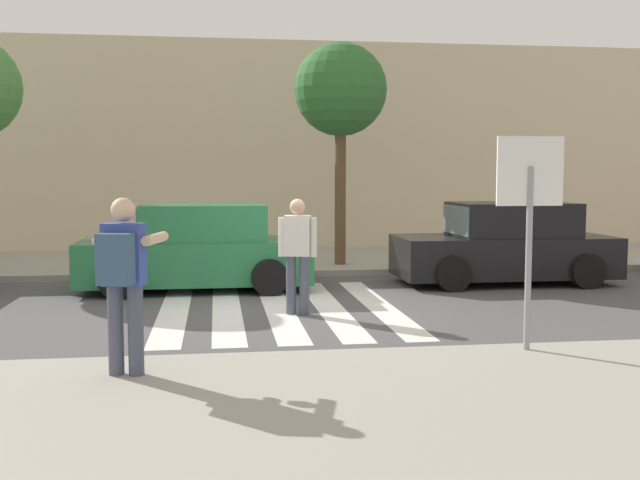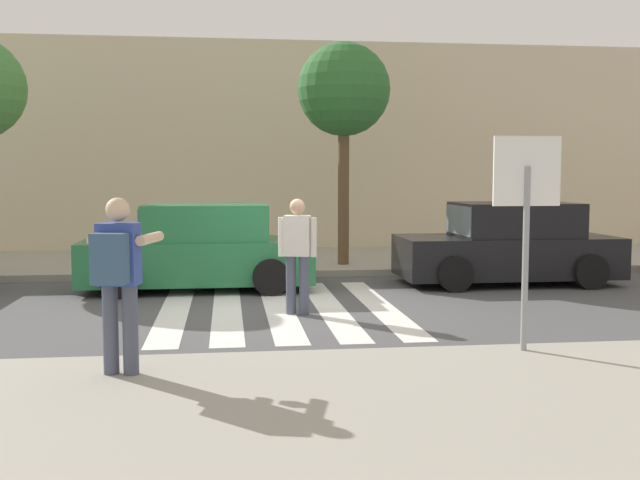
% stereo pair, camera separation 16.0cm
% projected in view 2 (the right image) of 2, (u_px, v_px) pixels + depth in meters
% --- Properties ---
extents(ground_plane, '(120.00, 120.00, 0.00)m').
position_uv_depth(ground_plane, '(280.00, 311.00, 11.47)').
color(ground_plane, '#4C4C4F').
extents(sidewalk_near, '(60.00, 6.00, 0.14)m').
position_uv_depth(sidewalk_near, '(341.00, 458.00, 5.33)').
color(sidewalk_near, '#9E998C').
rests_on(sidewalk_near, ground).
extents(sidewalk_far, '(60.00, 4.80, 0.14)m').
position_uv_depth(sidewalk_far, '(261.00, 261.00, 17.39)').
color(sidewalk_far, '#9E998C').
rests_on(sidewalk_far, ground).
extents(building_facade_far, '(56.00, 4.00, 5.57)m').
position_uv_depth(building_facade_far, '(254.00, 150.00, 21.50)').
color(building_facade_far, beige).
rests_on(building_facade_far, ground).
extents(crosswalk_stripe_0, '(0.44, 5.20, 0.01)m').
position_uv_depth(crosswalk_stripe_0, '(175.00, 310.00, 11.47)').
color(crosswalk_stripe_0, silver).
rests_on(crosswalk_stripe_0, ground).
extents(crosswalk_stripe_1, '(0.44, 5.20, 0.01)m').
position_uv_depth(crosswalk_stripe_1, '(227.00, 309.00, 11.57)').
color(crosswalk_stripe_1, silver).
rests_on(crosswalk_stripe_1, ground).
extents(crosswalk_stripe_2, '(0.44, 5.20, 0.01)m').
position_uv_depth(crosswalk_stripe_2, '(279.00, 308.00, 11.67)').
color(crosswalk_stripe_2, silver).
rests_on(crosswalk_stripe_2, ground).
extents(crosswalk_stripe_3, '(0.44, 5.20, 0.01)m').
position_uv_depth(crosswalk_stripe_3, '(329.00, 307.00, 11.76)').
color(crosswalk_stripe_3, silver).
rests_on(crosswalk_stripe_3, ground).
extents(crosswalk_stripe_4, '(0.44, 5.20, 0.01)m').
position_uv_depth(crosswalk_stripe_4, '(379.00, 306.00, 11.86)').
color(crosswalk_stripe_4, silver).
rests_on(crosswalk_stripe_4, ground).
extents(stop_sign, '(0.76, 0.08, 2.36)m').
position_uv_depth(stop_sign, '(526.00, 196.00, 8.17)').
color(stop_sign, gray).
rests_on(stop_sign, sidewalk_near).
extents(photographer_with_backpack, '(0.70, 0.92, 1.72)m').
position_uv_depth(photographer_with_backpack, '(118.00, 270.00, 7.19)').
color(photographer_with_backpack, '#474C60').
rests_on(photographer_with_backpack, sidewalk_near).
extents(pedestrian_crossing, '(0.56, 0.34, 1.72)m').
position_uv_depth(pedestrian_crossing, '(297.00, 250.00, 11.08)').
color(pedestrian_crossing, '#474C60').
rests_on(pedestrian_crossing, ground).
extents(parked_car_green, '(4.10, 1.92, 1.55)m').
position_uv_depth(parked_car_green, '(200.00, 250.00, 13.52)').
color(parked_car_green, '#236B3D').
rests_on(parked_car_green, ground).
extents(parked_car_black, '(4.10, 1.92, 1.55)m').
position_uv_depth(parked_car_black, '(509.00, 246.00, 14.24)').
color(parked_car_black, black).
rests_on(parked_car_black, ground).
extents(street_tree_center, '(1.98, 1.98, 4.74)m').
position_uv_depth(street_tree_center, '(344.00, 92.00, 15.91)').
color(street_tree_center, brown).
rests_on(street_tree_center, sidewalk_far).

